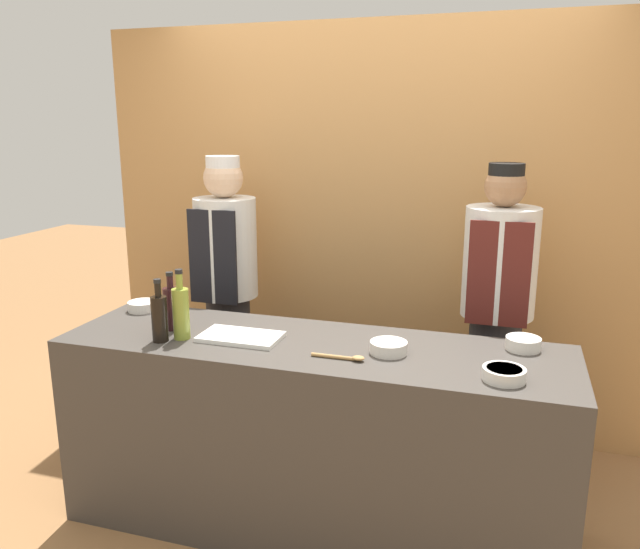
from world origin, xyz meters
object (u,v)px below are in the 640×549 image
Objects in this scene: chef_left at (227,287)px; chef_right at (497,313)px; sauce_bowl_brown at (143,306)px; sauce_bowl_yellow at (504,373)px; sauce_bowl_purple at (523,343)px; bottle_soy at (159,317)px; bottle_oil at (181,312)px; cutting_board at (241,337)px; sauce_bowl_white at (389,347)px; wooden_spoon at (344,357)px; bottle_wine at (171,307)px.

chef_left is 1.52m from chef_right.
sauce_bowl_brown and sauce_bowl_yellow have the same top height.
sauce_bowl_purple is 0.52× the size of bottle_soy.
chef_left is (-1.57, 0.91, -0.03)m from sauce_bowl_yellow.
bottle_soy is at bearing -141.05° from bottle_oil.
bottle_soy is at bearing -158.55° from cutting_board.
sauce_bowl_yellow is 1.03× the size of sauce_bowl_white.
sauce_bowl_brown is 1.21m from wooden_spoon.
sauce_bowl_yellow is 0.10× the size of chef_left.
sauce_bowl_brown is at bearing 144.24° from bottle_wine.
sauce_bowl_yellow is 0.59× the size of bottle_wine.
bottle_oil is 0.77m from wooden_spoon.
bottle_wine reaches higher than cutting_board.
sauce_bowl_yellow reaches higher than cutting_board.
sauce_bowl_brown is 0.93× the size of sauce_bowl_yellow.
chef_left reaches higher than cutting_board.
bottle_soy reaches higher than cutting_board.
cutting_board is at bearing -178.05° from sauce_bowl_white.
bottle_oil reaches higher than bottle_soy.
sauce_bowl_purple is 1.58m from bottle_wine.
cutting_board is (-1.13, 0.13, -0.02)m from sauce_bowl_yellow.
chef_left reaches higher than sauce_bowl_brown.
sauce_bowl_white is at bearing -158.38° from sauce_bowl_purple.
chef_left is 1.01× the size of chef_right.
bottle_oil is at bearing -77.63° from chef_left.
bottle_oil is 1.12× the size of bottle_soy.
sauce_bowl_yellow is at bearing -2.31° from bottle_oil.
bottle_oil is 0.15m from bottle_wine.
chef_right is at bearing 57.17° from wooden_spoon.
cutting_board is 0.22× the size of chef_right.
bottle_oil is at bearing 177.69° from sauce_bowl_yellow.
wooden_spoon is (-0.63, 0.02, -0.02)m from sauce_bowl_yellow.
chef_left is at bearing 119.35° from cutting_board.
sauce_bowl_brown is 0.95× the size of sauce_bowl_white.
bottle_soy is (-1.53, -0.36, 0.08)m from sauce_bowl_purple.
chef_right reaches higher than sauce_bowl_brown.
bottle_soy reaches higher than sauce_bowl_purple.
bottle_soy is at bearing -82.88° from chef_left.
bottle_soy is (-0.99, -0.15, 0.08)m from sauce_bowl_white.
sauce_bowl_purple is at bearing -77.23° from chef_right.
sauce_bowl_yellow is at bearing -11.66° from sauce_bowl_brown.
sauce_bowl_yellow is 0.72× the size of wooden_spoon.
sauce_bowl_brown is 0.47× the size of bottle_oil.
wooden_spoon is (-0.16, -0.13, -0.02)m from sauce_bowl_white.
sauce_bowl_purple is 0.09× the size of chef_right.
bottle_oil is at bearing -168.17° from sauce_bowl_purple.
wooden_spoon is (0.50, -0.10, 0.00)m from cutting_board.
chef_right is (1.73, 0.54, -0.04)m from sauce_bowl_brown.
bottle_wine is at bearing -172.55° from sauce_bowl_purple.
sauce_bowl_purple is 0.41× the size of cutting_board.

